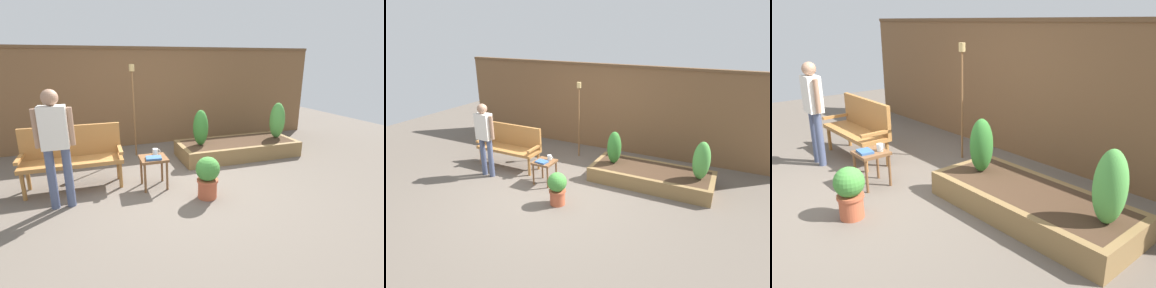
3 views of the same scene
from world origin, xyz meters
The scene contains 12 objects.
ground_plane centered at (0.00, 0.00, 0.00)m, with size 14.00×14.00×0.00m, color #60564C.
fence_back centered at (0.00, 2.60, 1.09)m, with size 8.40×0.14×2.16m.
garden_bench centered at (-1.51, 0.59, 0.54)m, with size 1.44×0.48×0.94m.
side_table centered at (-0.37, 0.17, 0.40)m, with size 0.40×0.40×0.48m.
cup_on_table centered at (-0.31, 0.27, 0.53)m, with size 0.12×0.09×0.10m.
book_on_table centered at (-0.38, 0.09, 0.50)m, with size 0.23×0.17×0.03m, color #38609E.
potted_boxwood centered at (0.27, -0.44, 0.33)m, with size 0.34×0.34×0.61m.
raised_planter_bed centered at (1.55, 1.12, 0.15)m, with size 2.40×1.00×0.30m.
shrub_near_bench centered at (0.75, 1.11, 0.64)m, with size 0.29×0.29×0.68m.
shrub_far_corner centered at (2.46, 1.11, 0.67)m, with size 0.31×0.31×0.74m.
tiki_torch centered at (-0.40, 1.78, 1.23)m, with size 0.10×0.10×1.81m.
person_by_bench centered at (-1.65, -0.06, 0.93)m, with size 0.47×0.20×1.56m.
Camera 3 is at (3.96, -1.97, 2.12)m, focal length 35.25 mm.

